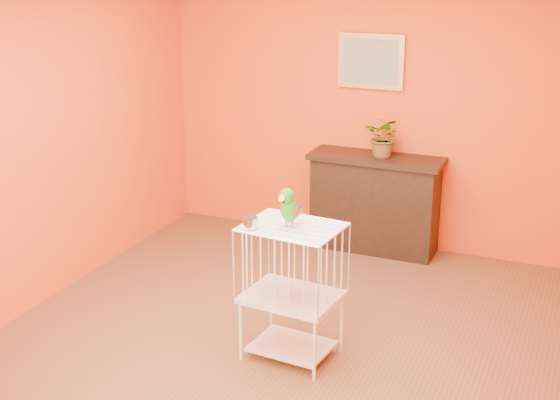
% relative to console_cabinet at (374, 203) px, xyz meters
% --- Properties ---
extents(ground, '(4.50, 4.50, 0.00)m').
position_rel_console_cabinet_xyz_m(ground, '(-0.14, -2.03, -0.46)').
color(ground, brown).
rests_on(ground, ground).
extents(room_shell, '(4.50, 4.50, 4.50)m').
position_rel_console_cabinet_xyz_m(room_shell, '(-0.14, -2.03, 1.12)').
color(room_shell, '#EA4916').
rests_on(room_shell, ground).
extents(console_cabinet, '(1.23, 0.44, 0.92)m').
position_rel_console_cabinet_xyz_m(console_cabinet, '(0.00, 0.00, 0.00)').
color(console_cabinet, black).
rests_on(console_cabinet, ground).
extents(potted_plant, '(0.36, 0.40, 0.29)m').
position_rel_console_cabinet_xyz_m(potted_plant, '(0.07, 0.03, 0.60)').
color(potted_plant, '#26722D').
rests_on(potted_plant, console_cabinet).
extents(framed_picture, '(0.62, 0.04, 0.50)m').
position_rel_console_cabinet_xyz_m(framed_picture, '(-0.14, 0.18, 1.29)').
color(framed_picture, '#BE8643').
rests_on(framed_picture, room_shell).
extents(birdcage, '(0.67, 0.54, 0.98)m').
position_rel_console_cabinet_xyz_m(birdcage, '(0.06, -2.17, 0.05)').
color(birdcage, white).
rests_on(birdcage, ground).
extents(feed_cup, '(0.10, 0.10, 0.07)m').
position_rel_console_cabinet_xyz_m(feed_cup, '(-0.18, -2.31, 0.56)').
color(feed_cup, silver).
rests_on(feed_cup, birdcage).
extents(parrot, '(0.14, 0.25, 0.28)m').
position_rel_console_cabinet_xyz_m(parrot, '(0.04, -2.19, 0.66)').
color(parrot, '#59544C').
rests_on(parrot, birdcage).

